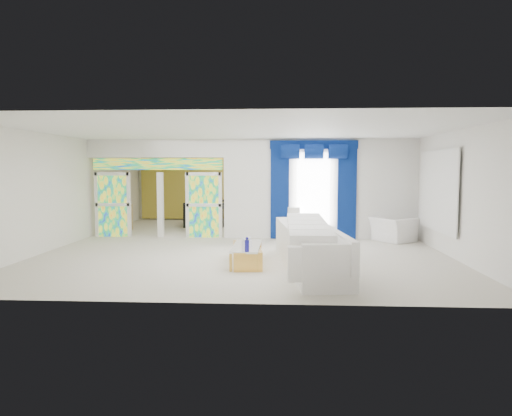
# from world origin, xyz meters

# --- Properties ---
(floor) EXTENTS (12.00, 12.00, 0.00)m
(floor) POSITION_xyz_m (0.00, 0.00, 0.00)
(floor) COLOR #B7AF9E
(floor) RESTS_ON ground
(dividing_wall) EXTENTS (5.70, 0.18, 3.00)m
(dividing_wall) POSITION_xyz_m (2.15, 1.00, 1.50)
(dividing_wall) COLOR white
(dividing_wall) RESTS_ON ground
(dividing_header) EXTENTS (4.30, 0.18, 0.55)m
(dividing_header) POSITION_xyz_m (-2.85, 1.00, 2.73)
(dividing_header) COLOR white
(dividing_header) RESTS_ON dividing_wall
(stained_panel_left) EXTENTS (0.95, 0.04, 2.00)m
(stained_panel_left) POSITION_xyz_m (-4.28, 1.00, 1.00)
(stained_panel_left) COLOR #994C3F
(stained_panel_left) RESTS_ON ground
(stained_panel_right) EXTENTS (0.95, 0.04, 2.00)m
(stained_panel_right) POSITION_xyz_m (-1.42, 1.00, 1.00)
(stained_panel_right) COLOR #994C3F
(stained_panel_right) RESTS_ON ground
(stained_transom) EXTENTS (4.00, 0.05, 0.35)m
(stained_transom) POSITION_xyz_m (-2.85, 1.00, 2.25)
(stained_transom) COLOR #994C3F
(stained_transom) RESTS_ON dividing_header
(window_pane) EXTENTS (1.00, 0.02, 2.30)m
(window_pane) POSITION_xyz_m (1.90, 0.90, 1.45)
(window_pane) COLOR white
(window_pane) RESTS_ON dividing_wall
(blue_drape_left) EXTENTS (0.55, 0.10, 2.80)m
(blue_drape_left) POSITION_xyz_m (0.90, 0.87, 1.40)
(blue_drape_left) COLOR #031145
(blue_drape_left) RESTS_ON ground
(blue_drape_right) EXTENTS (0.55, 0.10, 2.80)m
(blue_drape_right) POSITION_xyz_m (2.90, 0.87, 1.40)
(blue_drape_right) COLOR #031145
(blue_drape_right) RESTS_ON ground
(blue_pelmet) EXTENTS (2.60, 0.12, 0.25)m
(blue_pelmet) POSITION_xyz_m (1.90, 0.87, 2.82)
(blue_pelmet) COLOR #031145
(blue_pelmet) RESTS_ON dividing_wall
(wall_mirror) EXTENTS (0.04, 2.70, 1.90)m
(wall_mirror) POSITION_xyz_m (4.94, -1.00, 1.55)
(wall_mirror) COLOR white
(wall_mirror) RESTS_ON ground
(gold_curtains) EXTENTS (9.70, 0.12, 2.90)m
(gold_curtains) POSITION_xyz_m (0.00, 5.90, 1.50)
(gold_curtains) COLOR gold
(gold_curtains) RESTS_ON ground
(white_sofa) EXTENTS (1.44, 4.53, 0.85)m
(white_sofa) POSITION_xyz_m (1.54, -3.20, 0.42)
(white_sofa) COLOR white
(white_sofa) RESTS_ON ground
(coffee_table) EXTENTS (0.79, 1.83, 0.40)m
(coffee_table) POSITION_xyz_m (0.19, -2.90, 0.20)
(coffee_table) COLOR gold
(coffee_table) RESTS_ON ground
(console_table) EXTENTS (1.18, 0.40, 0.39)m
(console_table) POSITION_xyz_m (1.62, 0.62, 0.20)
(console_table) COLOR white
(console_table) RESTS_ON ground
(table_lamp) EXTENTS (0.36, 0.36, 0.58)m
(table_lamp) POSITION_xyz_m (1.32, 0.62, 0.68)
(table_lamp) COLOR white
(table_lamp) RESTS_ON console_table
(armchair) EXTENTS (1.39, 1.43, 0.71)m
(armchair) POSITION_xyz_m (4.19, 0.51, 0.35)
(armchair) COLOR white
(armchair) RESTS_ON ground
(grand_piano) EXTENTS (1.59, 1.95, 0.90)m
(grand_piano) POSITION_xyz_m (-1.76, 4.01, 0.45)
(grand_piano) COLOR black
(grand_piano) RESTS_ON ground
(piano_bench) EXTENTS (1.00, 0.50, 0.32)m
(piano_bench) POSITION_xyz_m (-1.76, 2.41, 0.16)
(piano_bench) COLOR black
(piano_bench) RESTS_ON ground
(tv_console) EXTENTS (0.69, 0.65, 0.87)m
(tv_console) POSITION_xyz_m (-4.50, 2.55, 0.43)
(tv_console) COLOR tan
(tv_console) RESTS_ON ground
(chandelier) EXTENTS (0.60, 0.60, 0.60)m
(chandelier) POSITION_xyz_m (-2.30, 3.40, 2.65)
(chandelier) COLOR gold
(chandelier) RESTS_ON ceiling
(decanters) EXTENTS (0.18, 0.92, 0.22)m
(decanters) POSITION_xyz_m (0.21, -3.14, 0.48)
(decanters) COLOR white
(decanters) RESTS_ON coffee_table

